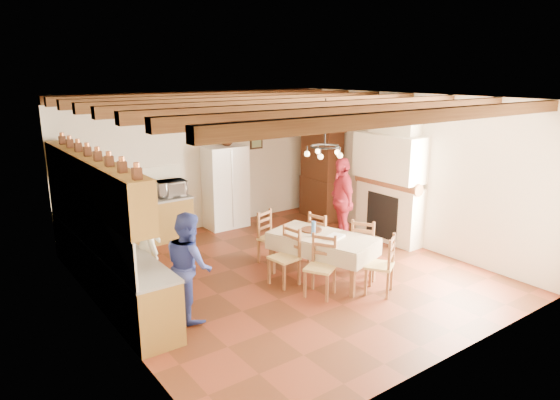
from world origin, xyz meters
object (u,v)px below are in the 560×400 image
Objects in this scene: person_man at (147,248)px; microwave at (171,188)px; chair_end_far at (272,237)px; chair_end_near at (380,264)px; dining_table at (323,240)px; chair_left_near at (320,267)px; chair_left_far at (284,257)px; person_woman_red at (342,201)px; refrigerator at (224,186)px; person_woman_blue at (189,266)px; chair_right_far at (323,237)px; hutch at (321,173)px; chair_right_near at (364,244)px.

microwave is (1.56, 2.60, 0.19)m from person_man.
chair_end_near is at bearing -92.13° from chair_end_far.
dining_table is 1.05m from chair_end_near.
chair_end_far is (0.21, 1.59, 0.00)m from chair_left_near.
chair_left_far is 2.42m from person_woman_red.
dining_table is at bearing -100.48° from person_man.
refrigerator is 1.90× the size of chair_left_far.
dining_table is 2.85m from person_man.
person_woman_blue is (0.31, -0.77, -0.10)m from person_man.
chair_left_near is at bearing -100.95° from person_woman_blue.
chair_left_near is at bearing -98.49° from refrigerator.
chair_right_far is (0.48, 0.54, -0.20)m from dining_table.
chair_left_near is at bearing 126.80° from chair_right_far.
dining_table is at bearing -102.85° from chair_end_near.
chair_end_near is 0.55× the size of person_woman_red.
hutch reaches higher than chair_left_far.
dining_table is 3.23× the size of microwave.
chair_right_far is at bearing -124.77° from hutch.
chair_left_near is 1.00× the size of chair_right_near.
hutch is (2.20, -0.77, 0.15)m from refrigerator.
hutch is 4.28m from chair_end_near.
person_man is at bearing 41.47° from chair_right_near.
dining_table is 2.00× the size of chair_left_far.
microwave reaches higher than chair_right_near.
chair_end_near is at bearing 31.14° from chair_left_near.
person_woman_blue is (-2.41, 0.07, 0.10)m from dining_table.
chair_end_far is (-0.75, 0.54, 0.00)m from chair_right_far.
person_woman_red is at bearing -35.58° from microwave.
person_woman_red is at bearing 37.64° from dining_table.
person_man is at bearing -62.36° from person_woman_red.
person_man reaches higher than chair_left_far.
refrigerator is at bearing -127.00° from person_woman_red.
person_woman_blue is at bearing -135.97° from chair_left_near.
chair_left_near is at bearing 9.55° from chair_left_far.
refrigerator is 4.11m from chair_left_near.
chair_right_far is 3.23m from person_man.
person_woman_red is (-0.84, -1.61, -0.19)m from hutch.
refrigerator is 1.18× the size of person_woman_blue.
chair_left_far is at bearing -101.66° from person_man.
chair_end_far is at bearing -105.48° from chair_end_near.
chair_end_far is 2.58m from microwave.
refrigerator is 1.90× the size of chair_end_far.
hutch is 2.22× the size of chair_left_far.
chair_end_near is 2.46m from person_woman_red.
chair_right_near is 0.80m from chair_right_far.
chair_right_near and chair_end_far have the same top height.
hutch is 2.95m from chair_right_far.
chair_right_near is at bearing -152.38° from chair_end_near.
chair_right_near is 0.92m from chair_end_near.
person_man is (-2.23, 1.34, 0.39)m from chair_left_near.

